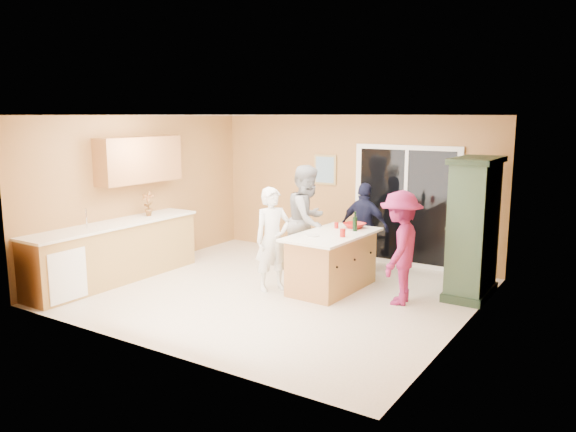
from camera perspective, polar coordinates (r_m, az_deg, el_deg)
The scene contains 22 objects.
floor at distance 8.46m, azimuth -1.23°, elevation -7.69°, with size 5.50×5.50×0.00m, color #F0E4CF.
ceiling at distance 8.05m, azimuth -1.30°, elevation 10.21°, with size 5.50×5.00×0.10m, color white.
wall_back at distance 10.30m, azimuth 6.52°, elevation 2.89°, with size 5.50×0.10×2.60m, color tan.
wall_front at distance 6.27m, azimuth -14.11°, elevation -2.06°, with size 5.50×0.10×2.60m, color tan.
wall_left at distance 9.94m, azimuth -14.56°, elevation 2.36°, with size 0.10×5.00×2.60m, color tan.
wall_right at distance 7.03m, azimuth 17.70°, elevation -0.94°, with size 0.10×5.00×2.60m, color tan.
left_cabinet_run at distance 9.19m, azimuth -17.83°, elevation -3.75°, with size 0.65×3.05×1.24m.
upper_cabinets at distance 9.62m, azimuth -14.87°, elevation 5.54°, with size 0.35×1.60×0.75m, color #AC8243.
sliding_door at distance 9.89m, azimuth 11.86°, elevation 0.97°, with size 1.90×0.07×2.10m.
framed_picture at distance 10.50m, azimuth 3.79°, elevation 4.72°, with size 0.46×0.04×0.56m.
kitchen_island at distance 8.50m, azimuth 4.49°, elevation -4.79°, with size 0.96×1.67×0.86m.
green_hutch at distance 8.45m, azimuth 18.32°, elevation -1.34°, with size 0.58×1.10×2.02m.
woman_white at distance 8.36m, azimuth -1.57°, elevation -2.38°, with size 0.57×0.37×1.56m, color silver.
woman_grey at distance 9.14m, azimuth 2.01°, elevation -0.48°, with size 0.88×0.69×1.81m, color #A2A3A5.
woman_navy at distance 9.52m, azimuth 7.78°, elevation -1.11°, with size 0.88×0.36×1.49m, color #171733.
woman_magenta at distance 7.92m, azimuth 11.31°, elevation -3.17°, with size 1.03×0.59×1.59m, color maroon.
serving_bowl at distance 8.83m, azimuth 6.78°, elevation -0.96°, with size 0.32×0.32×0.08m, color #A91812.
tulip_vase at distance 9.63m, azimuth -14.04°, elevation 1.21°, with size 0.22×0.15×0.41m, color red.
tumbler_near at distance 8.78m, azimuth 4.94°, elevation -0.94°, with size 0.07×0.07×0.10m, color #A91812.
tumbler_far at distance 8.16m, azimuth 5.58°, elevation -1.72°, with size 0.08×0.08×0.12m, color #A91812.
wine_bottle at distance 8.57m, azimuth 6.81°, elevation -0.77°, with size 0.07×0.07×0.30m.
white_plate at distance 8.20m, azimuth 2.51°, elevation -1.99°, with size 0.20×0.20×0.01m, color silver.
Camera 1 is at (4.49, -6.68, 2.60)m, focal length 35.00 mm.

